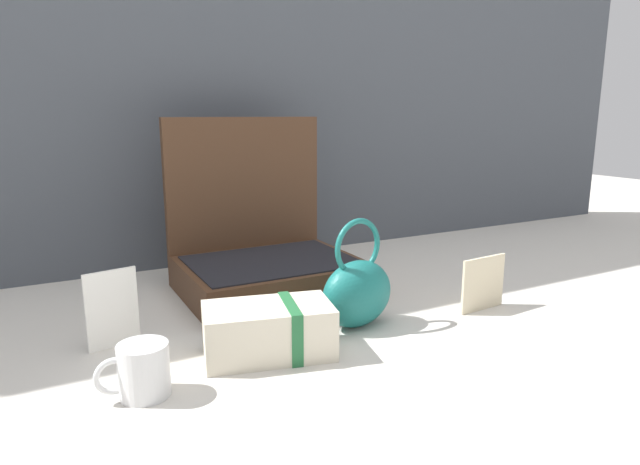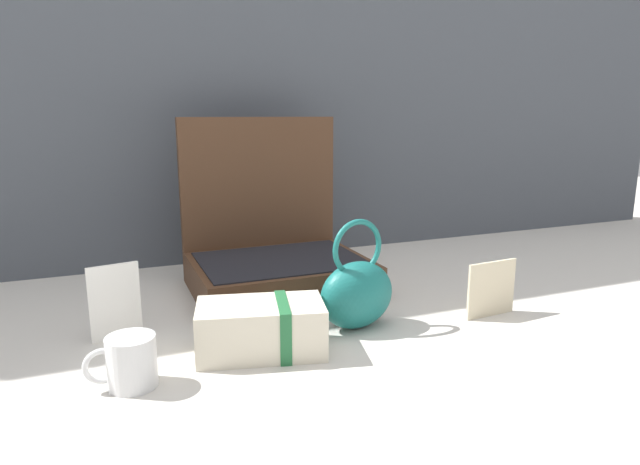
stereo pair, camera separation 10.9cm
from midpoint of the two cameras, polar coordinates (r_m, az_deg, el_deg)
ground_plane at (r=1.16m, az=2.82°, el=-9.11°), size 6.00×6.00×0.00m
back_wall at (r=1.65m, az=-6.06°, el=21.85°), size 3.20×0.06×1.40m
open_suitcase at (r=1.35m, az=-2.48°, el=-2.14°), size 0.41×0.34×0.42m
teal_pouch_handbag at (r=1.11m, az=6.68°, el=-6.21°), size 0.18×0.12×0.22m
cream_toiletry_bag at (r=1.00m, az=-2.85°, el=-9.95°), size 0.25×0.18×0.10m
coffee_mug at (r=0.92m, az=-15.92°, el=-12.88°), size 0.11×0.08×0.08m
info_card_left at (r=1.24m, az=19.84°, el=-5.58°), size 0.13×0.02×0.12m
poster_card_right at (r=1.10m, az=-17.94°, el=-6.91°), size 0.09×0.02×0.15m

